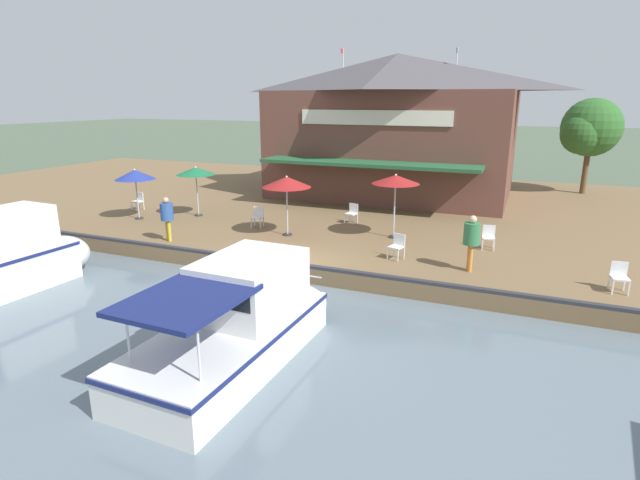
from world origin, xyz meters
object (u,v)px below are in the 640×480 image
(patio_umbrella_mid_patio_right, at_px, (287,182))
(cafe_chair_facing_river, at_px, (258,216))
(patio_umbrella_by_entrance, at_px, (135,175))
(patio_umbrella_back_row, at_px, (396,180))
(cafe_chair_under_first_umbrella, at_px, (489,236))
(tree_upstream_bank, at_px, (332,120))
(cafe_chair_mid_patio, at_px, (619,276))
(motorboat_second_along, at_px, (2,262))
(cafe_chair_beside_entrance, at_px, (397,245))
(cafe_chair_back_row_seat, at_px, (139,200))
(person_mid_patio, at_px, (167,214))
(motorboat_distant_upstream, at_px, (245,319))
(person_at_quay_edge, at_px, (472,236))
(waterfront_restaurant, at_px, (395,125))
(tree_behind_restaurant, at_px, (589,129))
(cafe_chair_far_corner_seat, at_px, (352,212))
(patio_umbrella_near_quay_edge, at_px, (196,171))

(patio_umbrella_mid_patio_right, xyz_separation_m, cafe_chair_facing_river, (-0.75, -1.77, -1.66))
(patio_umbrella_by_entrance, height_order, patio_umbrella_back_row, patio_umbrella_back_row)
(cafe_chair_under_first_umbrella, relative_size, tree_upstream_bank, 0.14)
(cafe_chair_mid_patio, distance_m, motorboat_second_along, 18.26)
(cafe_chair_facing_river, xyz_separation_m, tree_upstream_bank, (-14.17, -2.20, 3.40))
(cafe_chair_beside_entrance, relative_size, motorboat_second_along, 0.13)
(patio_umbrella_by_entrance, relative_size, cafe_chair_back_row_seat, 2.68)
(tree_upstream_bank, bearing_deg, person_mid_patio, 0.43)
(motorboat_second_along, bearing_deg, motorboat_distant_upstream, 87.10)
(patio_umbrella_by_entrance, height_order, motorboat_second_along, patio_umbrella_by_entrance)
(person_mid_patio, bearing_deg, motorboat_second_along, -22.95)
(person_at_quay_edge, height_order, motorboat_distant_upstream, person_at_quay_edge)
(cafe_chair_beside_entrance, height_order, person_at_quay_edge, person_at_quay_edge)
(cafe_chair_back_row_seat, relative_size, motorboat_second_along, 0.13)
(person_at_quay_edge, bearing_deg, motorboat_second_along, -65.61)
(patio_umbrella_back_row, distance_m, cafe_chair_mid_patio, 8.17)
(waterfront_restaurant, xyz_separation_m, person_mid_patio, (13.00, -5.37, -2.80))
(cafe_chair_facing_river, distance_m, cafe_chair_back_row_seat, 7.14)
(patio_umbrella_mid_patio_right, height_order, tree_behind_restaurant, tree_behind_restaurant)
(patio_umbrella_by_entrance, bearing_deg, tree_upstream_bank, 166.77)
(patio_umbrella_by_entrance, distance_m, motorboat_second_along, 7.87)
(waterfront_restaurant, xyz_separation_m, cafe_chair_far_corner_seat, (7.56, 0.17, -3.40))
(cafe_chair_back_row_seat, bearing_deg, person_mid_patio, 51.69)
(patio_umbrella_back_row, height_order, motorboat_distant_upstream, patio_umbrella_back_row)
(motorboat_second_along, bearing_deg, waterfront_restaurant, 157.42)
(patio_umbrella_mid_patio_right, bearing_deg, tree_behind_restaurant, 142.01)
(cafe_chair_facing_river, xyz_separation_m, cafe_chair_far_corner_seat, (-2.19, 3.47, 0.00))
(patio_umbrella_near_quay_edge, xyz_separation_m, person_at_quay_edge, (3.14, 12.60, -0.94))
(cafe_chair_under_first_umbrella, height_order, tree_behind_restaurant, tree_behind_restaurant)
(cafe_chair_far_corner_seat, xyz_separation_m, person_mid_patio, (5.45, -5.53, 0.59))
(cafe_chair_mid_patio, relative_size, motorboat_second_along, 0.13)
(person_at_quay_edge, bearing_deg, person_mid_patio, -85.50)
(cafe_chair_mid_patio, distance_m, cafe_chair_far_corner_seat, 10.74)
(cafe_chair_far_corner_seat, bearing_deg, tree_behind_restaurant, 140.22)
(patio_umbrella_back_row, xyz_separation_m, person_at_quay_edge, (2.93, 3.22, -1.15))
(cafe_chair_mid_patio, bearing_deg, cafe_chair_back_row_seat, -99.33)
(patio_umbrella_by_entrance, bearing_deg, cafe_chair_far_corner_seat, 108.13)
(patio_umbrella_mid_patio_right, xyz_separation_m, cafe_chair_back_row_seat, (-1.48, -8.87, -1.66))
(cafe_chair_beside_entrance, bearing_deg, patio_umbrella_by_entrance, -95.67)
(person_at_quay_edge, bearing_deg, patio_umbrella_back_row, -132.31)
(cafe_chair_under_first_umbrella, bearing_deg, patio_umbrella_mid_patio_right, -81.29)
(patio_umbrella_by_entrance, bearing_deg, patio_umbrella_back_row, 96.79)
(person_mid_patio, distance_m, motorboat_distant_upstream, 8.77)
(patio_umbrella_mid_patio_right, relative_size, patio_umbrella_back_row, 0.95)
(person_mid_patio, relative_size, tree_upstream_bank, 0.29)
(patio_umbrella_by_entrance, xyz_separation_m, tree_upstream_bank, (-14.99, 3.52, 1.86))
(patio_umbrella_mid_patio_right, bearing_deg, tree_upstream_bank, -165.09)
(waterfront_restaurant, bearing_deg, motorboat_second_along, -22.58)
(motorboat_second_along, height_order, tree_upstream_bank, tree_upstream_bank)
(cafe_chair_back_row_seat, relative_size, tree_behind_restaurant, 0.16)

